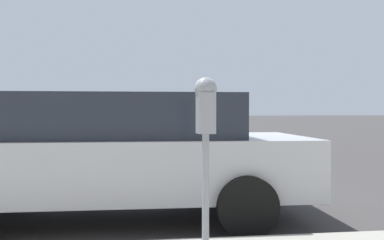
# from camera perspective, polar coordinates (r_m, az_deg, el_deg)

# --- Properties ---
(ground_plane) EXTENTS (220.00, 220.00, 0.00)m
(ground_plane) POSITION_cam_1_polar(r_m,az_deg,el_deg) (6.43, -3.95, -10.51)
(ground_plane) COLOR #3D3A3A
(parking_meter) EXTENTS (0.21, 0.19, 1.46)m
(parking_meter) POSITION_cam_1_polar(r_m,az_deg,el_deg) (3.74, 1.74, 0.14)
(parking_meter) COLOR gray
(parking_meter) RESTS_ON sidewalk
(car_silver) EXTENTS (2.15, 4.78, 1.50)m
(car_silver) POSITION_cam_1_polar(r_m,az_deg,el_deg) (5.44, -10.09, -4.20)
(car_silver) COLOR #B7BABF
(car_silver) RESTS_ON ground_plane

